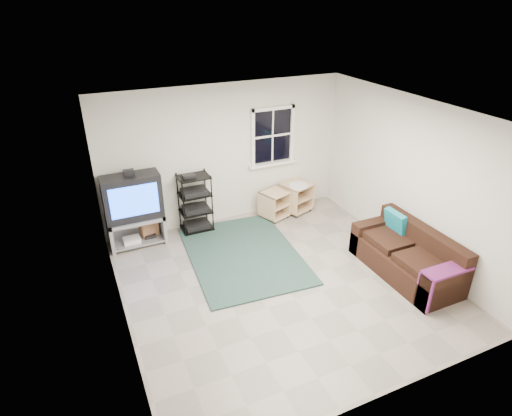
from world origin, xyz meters
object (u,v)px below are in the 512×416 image
tv_unit (133,205)px  av_rack (196,207)px  side_table_right (295,195)px  side_table_left (273,203)px  sofa (408,257)px

tv_unit → av_rack: 1.12m
tv_unit → side_table_right: size_ratio=2.05×
av_rack → side_table_left: bearing=-4.3°
side_table_left → sofa: (1.08, -2.55, 0.00)m
tv_unit → side_table_left: (2.61, -0.08, -0.48)m
av_rack → side_table_left: size_ratio=1.89×
av_rack → side_table_right: av_rack is taller
tv_unit → sofa: bearing=-35.6°
av_rack → side_table_right: (2.04, -0.04, -0.14)m
tv_unit → av_rack: (1.09, 0.04, -0.28)m
side_table_left → av_rack: bearing=175.7°
side_table_right → tv_unit: bearing=179.9°
side_table_left → side_table_right: (0.52, 0.07, 0.05)m
tv_unit → side_table_left: size_ratio=2.36×
tv_unit → side_table_left: tv_unit is taller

